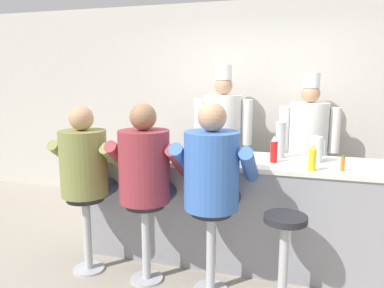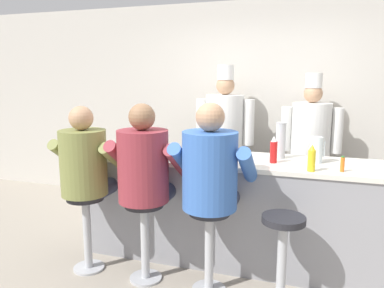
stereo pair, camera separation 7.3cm
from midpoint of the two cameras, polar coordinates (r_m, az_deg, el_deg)
name	(u,v)px [view 1 (the left image)]	position (r m, az deg, el deg)	size (l,w,h in m)	color
ground_plane	(218,274)	(3.56, 3.31, -19.18)	(20.00, 20.00, 0.00)	#9E9384
wall_back	(252,107)	(5.01, 8.70, 5.58)	(10.00, 0.06, 2.70)	beige
diner_counter	(227,208)	(3.68, 4.74, -9.67)	(2.82, 0.72, 0.99)	gray
ketchup_bottle_red	(274,150)	(3.39, 11.77, -0.89)	(0.06, 0.06, 0.24)	red
mustard_bottle_yellow	(312,158)	(3.17, 17.24, -2.07)	(0.06, 0.06, 0.22)	yellow
hot_sauce_bottle_orange	(343,163)	(3.25, 21.39, -2.78)	(0.03, 0.03, 0.13)	orange
water_pitcher_clear	(316,149)	(3.49, 17.82, -0.78)	(0.13, 0.11, 0.23)	silver
breakfast_plate	(116,152)	(3.82, -12.04, -1.16)	(0.27, 0.27, 0.05)	white
cereal_bowl	(212,158)	(3.40, 2.43, -2.12)	(0.15, 0.15, 0.05)	#4C7FB7
coffee_mug_tan	(160,153)	(3.56, -5.56, -1.38)	(0.12, 0.08, 0.08)	beige
cup_stack_steel	(280,140)	(3.58, 12.76, 0.61)	(0.10, 0.10, 0.34)	#B7BABF
diner_seated_olive	(86,167)	(3.45, -16.43, -3.45)	(0.62, 0.61, 1.50)	#B2B5BA
diner_seated_maroon	(146,170)	(3.17, -7.66, -4.01)	(0.64, 0.64, 1.54)	#B2B5BA
diner_seated_blue	(213,174)	(2.98, 2.50, -4.67)	(0.66, 0.65, 1.56)	#B2B5BA
empty_stool_round	(284,245)	(3.04, 13.19, -14.79)	(0.33, 0.33, 0.72)	#B2B5BA
cook_in_whites_near	(223,134)	(4.70, 4.26, 1.53)	(0.74, 0.47, 1.89)	#232328
cook_in_whites_far	(308,142)	(4.65, 16.85, 0.32)	(0.70, 0.45, 1.79)	#232328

